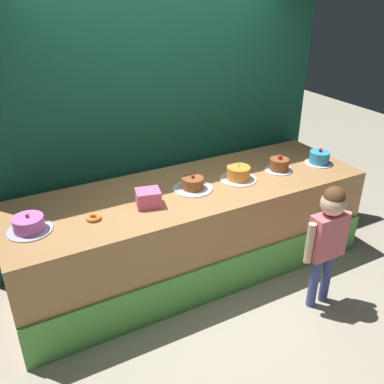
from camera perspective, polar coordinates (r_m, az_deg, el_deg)
The scene contains 11 objects.
ground_plane at distance 3.89m, azimuth 3.58°, elevation -14.08°, with size 12.00×12.00×0.00m, color #ADA38E.
stage_platform at distance 3.99m, azimuth -0.10°, elevation -5.07°, with size 3.28×1.06×0.88m.
curtain_backdrop at distance 4.10m, azimuth -4.28°, elevation 10.43°, with size 3.50×0.08×2.77m, color #144C38.
child_figure at distance 3.57m, azimuth 17.97°, elevation -5.16°, with size 0.44×0.20×1.13m.
pink_box at distance 3.47m, azimuth -5.95°, elevation -0.81°, with size 0.20×0.17×0.14m, color pink.
donut at distance 3.36m, azimuth -13.18°, elevation -3.38°, with size 0.12×0.12×0.03m, color orange.
cake_far_left at distance 3.34m, azimuth -21.22°, elevation -4.14°, with size 0.33×0.33×0.14m.
cake_left at distance 3.73m, azimuth 0.11°, elevation 1.05°, with size 0.35×0.35×0.14m.
cake_center at distance 3.92m, azimuth 6.30°, elevation 2.46°, with size 0.34×0.34×0.17m.
cake_right at distance 4.17m, azimuth 11.72°, elevation 3.60°, with size 0.27×0.27×0.16m.
cake_far_right at distance 4.44m, azimuth 16.85°, elevation 4.45°, with size 0.28×0.28×0.16m.
Camera 1 is at (-1.59, -2.46, 2.56)m, focal length 39.40 mm.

